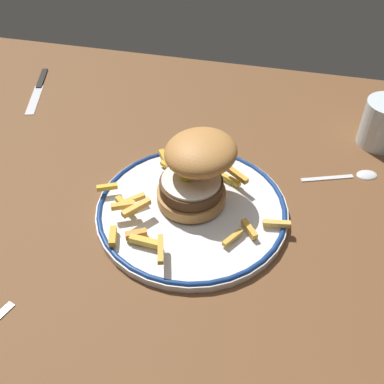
# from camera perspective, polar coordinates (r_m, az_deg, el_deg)

# --- Properties ---
(ground_plane) EXTENTS (1.33, 0.91, 0.04)m
(ground_plane) POSITION_cam_1_polar(r_m,az_deg,el_deg) (0.77, 3.62, -2.31)
(ground_plane) COLOR brown
(dinner_plate) EXTENTS (0.30, 0.30, 0.02)m
(dinner_plate) POSITION_cam_1_polar(r_m,az_deg,el_deg) (0.73, -0.00, -2.16)
(dinner_plate) COLOR silver
(dinner_plate) RESTS_ON ground_plane
(burger) EXTENTS (0.15, 0.15, 0.11)m
(burger) POSITION_cam_1_polar(r_m,az_deg,el_deg) (0.70, 0.52, 2.76)
(burger) COLOR #B47D41
(burger) RESTS_ON dinner_plate
(fries_pile) EXTENTS (0.30, 0.25, 0.03)m
(fries_pile) POSITION_cam_1_polar(r_m,az_deg,el_deg) (0.71, -2.72, -1.54)
(fries_pile) COLOR gold
(fries_pile) RESTS_ON dinner_plate
(water_glass) EXTENTS (0.08, 0.08, 0.09)m
(water_glass) POSITION_cam_1_polar(r_m,az_deg,el_deg) (0.91, 22.24, 7.53)
(water_glass) COLOR silver
(water_glass) RESTS_ON ground_plane
(knife) EXTENTS (0.06, 0.18, 0.01)m
(knife) POSITION_cam_1_polar(r_m,az_deg,el_deg) (1.08, -18.16, 12.14)
(knife) COLOR black
(knife) RESTS_ON ground_plane
(spoon) EXTENTS (0.13, 0.06, 0.01)m
(spoon) POSITION_cam_1_polar(r_m,az_deg,el_deg) (0.84, 19.66, 2.03)
(spoon) COLOR silver
(spoon) RESTS_ON ground_plane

